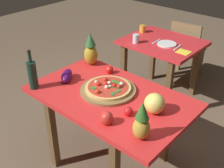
{
  "coord_description": "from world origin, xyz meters",
  "views": [
    {
      "loc": [
        1.3,
        -1.46,
        2.01
      ],
      "look_at": [
        -0.05,
        0.08,
        0.8
      ],
      "focal_mm": 45.47,
      "sensor_mm": 36.0,
      "label": 1
    }
  ],
  "objects_px": {
    "pizza_board": "(108,90)",
    "drinking_glass_water": "(136,39)",
    "dining_chair": "(186,48)",
    "tomato_by_bottle": "(128,111)",
    "pizza": "(108,87)",
    "eggplant": "(67,76)",
    "drinking_glass_juice": "(143,29)",
    "display_table": "(110,104)",
    "tomato_near_board": "(109,70)",
    "napkin_folded": "(184,52)",
    "melon": "(155,103)",
    "dinner_plate": "(167,44)",
    "bell_pepper": "(107,118)",
    "fork_utensil": "(156,41)",
    "knife_utensil": "(178,47)",
    "background_table": "(162,51)",
    "pineapple_left": "(91,50)",
    "wine_bottle": "(32,74)",
    "pineapple_right": "(142,123)"
  },
  "relations": [
    {
      "from": "pizza_board",
      "to": "drinking_glass_water",
      "type": "distance_m",
      "value": 1.11
    },
    {
      "from": "dining_chair",
      "to": "tomato_by_bottle",
      "type": "height_order",
      "value": "dining_chair"
    },
    {
      "from": "pizza",
      "to": "tomato_by_bottle",
      "type": "xyz_separation_m",
      "value": [
        0.33,
        -0.15,
        -0.01
      ]
    },
    {
      "from": "eggplant",
      "to": "tomato_by_bottle",
      "type": "bearing_deg",
      "value": -3.74
    },
    {
      "from": "dining_chair",
      "to": "drinking_glass_juice",
      "type": "distance_m",
      "value": 0.71
    },
    {
      "from": "pizza",
      "to": "eggplant",
      "type": "xyz_separation_m",
      "value": [
        -0.4,
        -0.1,
        0.0
      ]
    },
    {
      "from": "display_table",
      "to": "tomato_near_board",
      "type": "distance_m",
      "value": 0.4
    },
    {
      "from": "tomato_near_board",
      "to": "napkin_folded",
      "type": "bearing_deg",
      "value": 72.09
    },
    {
      "from": "melon",
      "to": "dinner_plate",
      "type": "relative_size",
      "value": 0.71
    },
    {
      "from": "bell_pepper",
      "to": "fork_utensil",
      "type": "distance_m",
      "value": 1.63
    },
    {
      "from": "tomato_by_bottle",
      "to": "pizza",
      "type": "bearing_deg",
      "value": 156.0
    },
    {
      "from": "pizza_board",
      "to": "knife_utensil",
      "type": "relative_size",
      "value": 2.59
    },
    {
      "from": "background_table",
      "to": "melon",
      "type": "xyz_separation_m",
      "value": [
        0.72,
        -1.25,
        0.2
      ]
    },
    {
      "from": "tomato_by_bottle",
      "to": "eggplant",
      "type": "bearing_deg",
      "value": 176.26
    },
    {
      "from": "dinner_plate",
      "to": "drinking_glass_water",
      "type": "bearing_deg",
      "value": -147.47
    },
    {
      "from": "pineapple_left",
      "to": "drinking_glass_water",
      "type": "relative_size",
      "value": 3.21
    },
    {
      "from": "wine_bottle",
      "to": "eggplant",
      "type": "bearing_deg",
      "value": 67.92
    },
    {
      "from": "pineapple_left",
      "to": "eggplant",
      "type": "xyz_separation_m",
      "value": [
        0.07,
        -0.37,
        -0.1
      ]
    },
    {
      "from": "pineapple_right",
      "to": "fork_utensil",
      "type": "xyz_separation_m",
      "value": [
        -0.86,
        1.49,
        -0.12
      ]
    },
    {
      "from": "pineapple_right",
      "to": "napkin_folded",
      "type": "bearing_deg",
      "value": 108.34
    },
    {
      "from": "eggplant",
      "to": "pineapple_right",
      "type": "bearing_deg",
      "value": -11.23
    },
    {
      "from": "melon",
      "to": "drinking_glass_juice",
      "type": "distance_m",
      "value": 1.72
    },
    {
      "from": "wine_bottle",
      "to": "dinner_plate",
      "type": "xyz_separation_m",
      "value": [
        0.34,
        1.57,
        -0.12
      ]
    },
    {
      "from": "bell_pepper",
      "to": "tomato_near_board",
      "type": "bearing_deg",
      "value": 130.25
    },
    {
      "from": "knife_utensil",
      "to": "dining_chair",
      "type": "bearing_deg",
      "value": 103.74
    },
    {
      "from": "wine_bottle",
      "to": "bell_pepper",
      "type": "bearing_deg",
      "value": 3.4
    },
    {
      "from": "fork_utensil",
      "to": "background_table",
      "type": "bearing_deg",
      "value": 49.23
    },
    {
      "from": "dining_chair",
      "to": "pineapple_left",
      "type": "bearing_deg",
      "value": 74.91
    },
    {
      "from": "tomato_by_bottle",
      "to": "knife_utensil",
      "type": "height_order",
      "value": "tomato_by_bottle"
    },
    {
      "from": "dinner_plate",
      "to": "pineapple_left",
      "type": "bearing_deg",
      "value": -107.53
    },
    {
      "from": "melon",
      "to": "dinner_plate",
      "type": "xyz_separation_m",
      "value": [
        -0.63,
        1.19,
        -0.07
      ]
    },
    {
      "from": "pineapple_left",
      "to": "drinking_glass_juice",
      "type": "height_order",
      "value": "pineapple_left"
    },
    {
      "from": "pizza",
      "to": "eggplant",
      "type": "relative_size",
      "value": 1.92
    },
    {
      "from": "fork_utensil",
      "to": "napkin_folded",
      "type": "distance_m",
      "value": 0.4
    },
    {
      "from": "melon",
      "to": "tomato_near_board",
      "type": "height_order",
      "value": "melon"
    },
    {
      "from": "drinking_glass_water",
      "to": "knife_utensil",
      "type": "relative_size",
      "value": 0.57
    },
    {
      "from": "dinner_plate",
      "to": "knife_utensil",
      "type": "xyz_separation_m",
      "value": [
        0.14,
        0.0,
        -0.0
      ]
    },
    {
      "from": "pineapple_right",
      "to": "knife_utensil",
      "type": "distance_m",
      "value": 1.6
    },
    {
      "from": "wine_bottle",
      "to": "bell_pepper",
      "type": "distance_m",
      "value": 0.8
    },
    {
      "from": "pineapple_right",
      "to": "napkin_folded",
      "type": "distance_m",
      "value": 1.51
    },
    {
      "from": "drinking_glass_water",
      "to": "fork_utensil",
      "type": "height_order",
      "value": "drinking_glass_water"
    },
    {
      "from": "background_table",
      "to": "dining_chair",
      "type": "height_order",
      "value": "dining_chair"
    },
    {
      "from": "tomato_near_board",
      "to": "drinking_glass_juice",
      "type": "relative_size",
      "value": 0.79
    },
    {
      "from": "tomato_near_board",
      "to": "dinner_plate",
      "type": "height_order",
      "value": "tomato_near_board"
    },
    {
      "from": "tomato_by_bottle",
      "to": "dinner_plate",
      "type": "xyz_separation_m",
      "value": [
        -0.51,
        1.35,
        -0.03
      ]
    },
    {
      "from": "pizza_board",
      "to": "tomato_by_bottle",
      "type": "distance_m",
      "value": 0.37
    },
    {
      "from": "dining_chair",
      "to": "pineapple_right",
      "type": "relative_size",
      "value": 3.0
    },
    {
      "from": "tomato_near_board",
      "to": "pineapple_right",
      "type": "bearing_deg",
      "value": -35.48
    },
    {
      "from": "tomato_near_board",
      "to": "dinner_plate",
      "type": "relative_size",
      "value": 0.33
    },
    {
      "from": "dining_chair",
      "to": "pizza",
      "type": "relative_size",
      "value": 2.22
    }
  ]
}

